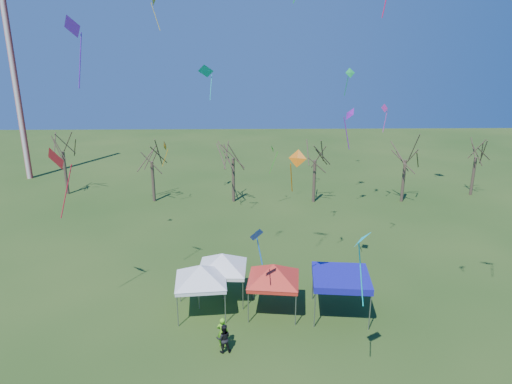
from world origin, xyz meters
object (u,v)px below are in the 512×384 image
tent_white_mid (222,257)px  tree_3 (316,145)px  person_dark (224,338)px  radio_mast (14,75)px  tree_1 (151,147)px  tree_0 (61,136)px  person_green (223,332)px  tree_5 (478,144)px  tent_red (274,267)px  tent_blue (341,278)px  tree_4 (407,145)px  tree_2 (233,143)px  tent_white_west (200,268)px

tent_white_mid → tree_3: bearing=65.9°
person_dark → tree_3: bearing=-114.8°
radio_mast → tree_1: (17.23, -9.35, -6.71)m
tree_0 → person_green: tree_0 is taller
tree_5 → tent_red: tree_5 is taller
tent_white_mid → tent_blue: 7.41m
tree_0 → person_dark: bearing=-56.5°
tree_3 → tree_4: size_ratio=1.00×
tree_5 → person_green: bearing=-134.8°
tent_blue → radio_mast: bearing=136.2°
tree_0 → person_dark: (18.59, -28.09, -5.67)m
tree_5 → person_green: 37.33m
tree_1 → tree_5: (34.49, 1.42, -0.06)m
tree_3 → tent_blue: 21.60m
radio_mast → tree_3: (34.03, -9.96, -6.42)m
tree_4 → person_dark: size_ratio=4.85×
tree_0 → person_green: bearing=-56.2°
tree_2 → tent_white_west: size_ratio=1.98×
tent_blue → person_green: tent_blue is taller
radio_mast → tent_blue: radio_mast is taller
radio_mast → tree_5: (51.72, -7.93, -6.77)m
tent_red → tree_3: bearing=75.4°
tree_0 → tree_2: 18.72m
person_dark → radio_mast: bearing=-59.7°
person_green → tent_blue: bearing=-147.7°
tree_1 → tree_3: tree_3 is taller
tree_5 → tent_blue: size_ratio=2.04×
tent_blue → tree_1: bearing=125.1°
tree_3 → tent_blue: size_ratio=2.17×
tree_4 → tree_2: bearing=178.8°
tent_white_mid → tent_red: tent_red is taller
tree_0 → tent_white_west: 29.85m
tent_white_mid → tent_white_west: bearing=-126.5°
tree_2 → tent_red: (2.95, -21.22, -3.33)m
tent_white_mid → tree_4: bearing=47.0°
tree_3 → tent_white_mid: size_ratio=1.93×
tent_white_mid → tree_5: bearing=39.0°
tree_1 → tree_2: tree_2 is taller
tree_0 → person_dark: 34.16m
tree_3 → person_dark: tree_3 is taller
tree_2 → tree_0: bearing=170.8°
tree_4 → tent_white_mid: 26.44m
tree_0 → tree_3: bearing=-7.1°
radio_mast → tent_white_west: (24.23, -30.83, -9.55)m
tree_1 → tent_white_mid: tree_1 is taller
tree_0 → tree_4: 36.36m
tree_0 → tent_blue: size_ratio=2.31×
tree_1 → tree_2: (8.40, -0.27, 0.50)m
tree_3 → person_green: bearing=-109.0°
tree_5 → tent_red: bearing=-135.3°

